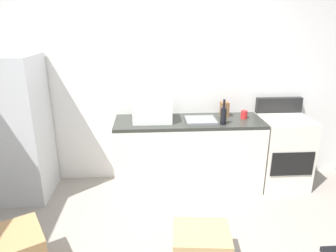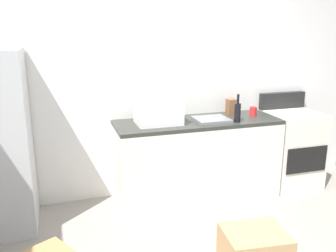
{
  "view_description": "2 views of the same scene",
  "coord_description": "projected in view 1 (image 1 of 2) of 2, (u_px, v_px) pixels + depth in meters",
  "views": [
    {
      "loc": [
        -0.19,
        -2.31,
        2.03
      ],
      "look_at": [
        0.03,
        0.98,
        0.9
      ],
      "focal_mm": 32.63,
      "sensor_mm": 36.0,
      "label": 1
    },
    {
      "loc": [
        -1.15,
        -2.38,
        1.88
      ],
      "look_at": [
        -0.14,
        0.87,
        0.96
      ],
      "focal_mm": 39.26,
      "sensor_mm": 36.0,
      "label": 2
    }
  ],
  "objects": [
    {
      "name": "kitchen_counter",
      "position": [
        188.0,
        154.0,
        3.86
      ],
      "size": [
        1.8,
        0.6,
        0.9
      ],
      "color": "silver",
      "rests_on": "ground_plane"
    },
    {
      "name": "refrigerator",
      "position": [
        15.0,
        129.0,
        3.55
      ],
      "size": [
        0.68,
        0.66,
        1.7
      ],
      "primitive_type": "cube",
      "color": "silver",
      "rests_on": "ground_plane"
    },
    {
      "name": "microwave",
      "position": [
        152.0,
        110.0,
        3.64
      ],
      "size": [
        0.46,
        0.34,
        0.27
      ],
      "primitive_type": "cube",
      "color": "white",
      "rests_on": "kitchen_counter"
    },
    {
      "name": "sink_basin",
      "position": [
        201.0,
        120.0,
        3.66
      ],
      "size": [
        0.36,
        0.32,
        0.03
      ],
      "primitive_type": "cube",
      "color": "slate",
      "rests_on": "kitchen_counter"
    },
    {
      "name": "coffee_mug",
      "position": [
        244.0,
        115.0,
        3.76
      ],
      "size": [
        0.08,
        0.08,
        0.1
      ],
      "primitive_type": "cylinder",
      "color": "red",
      "rests_on": "kitchen_counter"
    },
    {
      "name": "ground_plane",
      "position": [
        172.0,
        251.0,
        2.85
      ],
      "size": [
        6.0,
        6.0,
        0.0
      ],
      "primitive_type": "plane",
      "color": "gray"
    },
    {
      "name": "stove_oven",
      "position": [
        282.0,
        150.0,
        3.93
      ],
      "size": [
        0.6,
        0.61,
        1.1
      ],
      "color": "silver",
      "rests_on": "ground_plane"
    },
    {
      "name": "wine_bottle",
      "position": [
        223.0,
        115.0,
        3.53
      ],
      "size": [
        0.07,
        0.07,
        0.3
      ],
      "color": "black",
      "rests_on": "kitchen_counter"
    },
    {
      "name": "wall_back",
      "position": [
        163.0,
        83.0,
        3.89
      ],
      "size": [
        5.0,
        0.1,
        2.6
      ],
      "primitive_type": "cube",
      "color": "silver",
      "rests_on": "ground_plane"
    },
    {
      "name": "cardboard_box_large",
      "position": [
        201.0,
        248.0,
        2.64
      ],
      "size": [
        0.52,
        0.45,
        0.35
      ],
      "primitive_type": "cube",
      "rotation": [
        0.0,
        0.0,
        -0.1
      ],
      "color": "tan",
      "rests_on": "ground_plane"
    },
    {
      "name": "knife_block",
      "position": [
        224.0,
        109.0,
        3.85
      ],
      "size": [
        0.1,
        0.1,
        0.18
      ],
      "primitive_type": "cube",
      "color": "brown",
      "rests_on": "kitchen_counter"
    }
  ]
}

